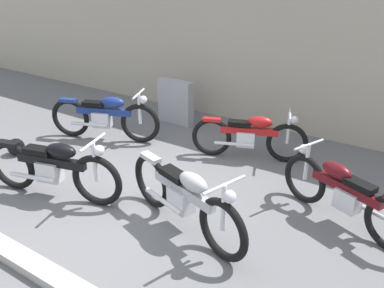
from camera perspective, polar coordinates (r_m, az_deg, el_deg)
The scene contains 10 objects.
ground_plane at distance 5.83m, azimuth -10.33°, elevation -8.30°, with size 40.00×40.00×0.00m, color slate.
building_wall at distance 8.41m, azimuth 8.22°, elevation 13.56°, with size 18.00×0.30×3.13m, color #B2A893.
curb_strip at distance 5.04m, azimuth -22.60°, elevation -15.10°, with size 18.00×0.24×0.12m, color #B7B2A8.
stone_marker at distance 8.40m, azimuth -2.36°, elevation 5.98°, with size 0.78×0.20×0.92m, color #9E9EA3.
helmet at distance 7.72m, azimuth -23.71°, elevation -0.36°, with size 0.30×0.30×0.30m, color black.
motorcycle_maroon at distance 5.49m, azimuth 20.77°, elevation -6.60°, with size 1.89×0.93×0.90m.
motorcycle_red at distance 6.88m, azimuth 8.20°, elevation 1.16°, with size 1.87×0.90×0.88m.
motorcycle_blue at distance 7.74m, azimuth -12.22°, elevation 3.86°, with size 2.06×0.98×0.97m.
motorcycle_black at distance 6.00m, azimuth -19.09°, elevation -3.19°, with size 2.13×0.81×0.98m.
motorcycle_silver at distance 4.99m, azimuth -1.09°, elevation -7.59°, with size 2.11×0.88×0.98m.
Camera 1 is at (3.51, -3.46, 3.12)m, focal length 37.57 mm.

